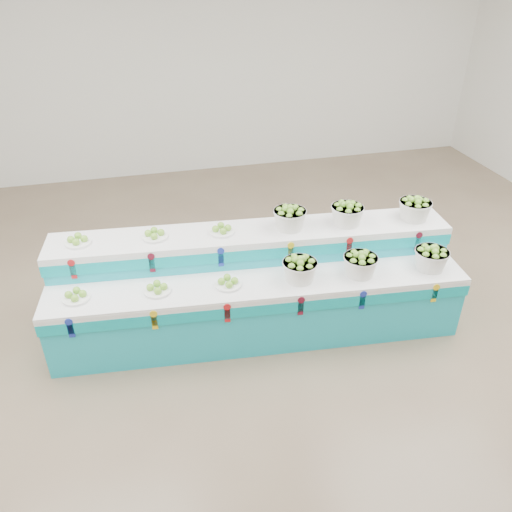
# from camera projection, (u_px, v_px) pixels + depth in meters

# --- Properties ---
(ground) EXTENTS (10.00, 10.00, 0.00)m
(ground) POSITION_uv_depth(u_px,v_px,m) (291.00, 345.00, 5.23)
(ground) COLOR brown
(ground) RESTS_ON ground
(back_wall) EXTENTS (10.00, 0.00, 10.00)m
(back_wall) POSITION_uv_depth(u_px,v_px,m) (204.00, 54.00, 8.30)
(back_wall) COLOR silver
(back_wall) RESTS_ON ground
(display_stand) EXTENTS (4.24, 1.45, 1.02)m
(display_stand) POSITION_uv_depth(u_px,v_px,m) (256.00, 285.00, 5.25)
(display_stand) COLOR #1EB2C7
(display_stand) RESTS_ON ground
(plate_lower_left) EXTENTS (0.29, 0.29, 0.10)m
(plate_lower_left) POSITION_uv_depth(u_px,v_px,m) (76.00, 295.00, 4.67)
(plate_lower_left) COLOR white
(plate_lower_left) RESTS_ON display_stand
(plate_lower_mid) EXTENTS (0.29, 0.29, 0.10)m
(plate_lower_mid) POSITION_uv_depth(u_px,v_px,m) (157.00, 288.00, 4.77)
(plate_lower_mid) COLOR white
(plate_lower_mid) RESTS_ON display_stand
(plate_lower_right) EXTENTS (0.29, 0.29, 0.10)m
(plate_lower_right) POSITION_uv_depth(u_px,v_px,m) (228.00, 281.00, 4.86)
(plate_lower_right) COLOR white
(plate_lower_right) RESTS_ON display_stand
(basket_lower_left) EXTENTS (0.37, 0.37, 0.24)m
(basket_lower_left) POSITION_uv_depth(u_px,v_px,m) (300.00, 269.00, 4.91)
(basket_lower_left) COLOR silver
(basket_lower_left) RESTS_ON display_stand
(basket_lower_mid) EXTENTS (0.37, 0.37, 0.24)m
(basket_lower_mid) POSITION_uv_depth(u_px,v_px,m) (360.00, 264.00, 4.99)
(basket_lower_mid) COLOR silver
(basket_lower_mid) RESTS_ON display_stand
(basket_lower_right) EXTENTS (0.37, 0.37, 0.24)m
(basket_lower_right) POSITION_uv_depth(u_px,v_px,m) (431.00, 258.00, 5.09)
(basket_lower_right) COLOR silver
(basket_lower_right) RESTS_ON display_stand
(plate_upper_left) EXTENTS (0.29, 0.29, 0.10)m
(plate_upper_left) POSITION_uv_depth(u_px,v_px,m) (78.00, 239.00, 4.95)
(plate_upper_left) COLOR white
(plate_upper_left) RESTS_ON display_stand
(plate_upper_mid) EXTENTS (0.29, 0.29, 0.10)m
(plate_upper_mid) POSITION_uv_depth(u_px,v_px,m) (155.00, 234.00, 5.05)
(plate_upper_mid) COLOR white
(plate_upper_mid) RESTS_ON display_stand
(plate_upper_right) EXTENTS (0.29, 0.29, 0.10)m
(plate_upper_right) POSITION_uv_depth(u_px,v_px,m) (222.00, 229.00, 5.14)
(plate_upper_right) COLOR white
(plate_upper_right) RESTS_ON display_stand
(basket_upper_left) EXTENTS (0.37, 0.37, 0.24)m
(basket_upper_left) POSITION_uv_depth(u_px,v_px,m) (290.00, 217.00, 5.19)
(basket_upper_left) COLOR silver
(basket_upper_left) RESTS_ON display_stand
(basket_upper_mid) EXTENTS (0.37, 0.37, 0.24)m
(basket_upper_mid) POSITION_uv_depth(u_px,v_px,m) (347.00, 213.00, 5.27)
(basket_upper_mid) COLOR silver
(basket_upper_mid) RESTS_ON display_stand
(basket_upper_right) EXTENTS (0.37, 0.37, 0.24)m
(basket_upper_right) POSITION_uv_depth(u_px,v_px,m) (415.00, 208.00, 5.37)
(basket_upper_right) COLOR silver
(basket_upper_right) RESTS_ON display_stand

